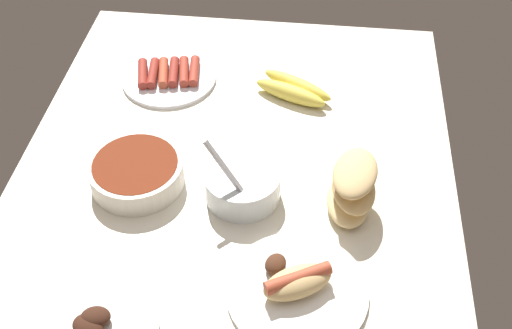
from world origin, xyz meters
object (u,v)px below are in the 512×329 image
(plate_sausages, at_px, (169,76))
(plate_grilled_meat, at_px, (100,326))
(banana_bunch, at_px, (294,89))
(bread_stack, at_px, (352,188))
(bowl_chili, at_px, (137,172))
(bowl_coleslaw, at_px, (242,183))
(plate_hotdog_assembled, at_px, (296,286))

(plate_sausages, xyz_separation_m, plate_grilled_meat, (0.67, 0.03, -0.00))
(banana_bunch, distance_m, bread_stack, 0.35)
(banana_bunch, height_order, plate_grilled_meat, banana_bunch)
(bowl_chili, bearing_deg, bowl_coleslaw, 86.80)
(bowl_coleslaw, bearing_deg, plate_hotdog_assembled, 29.72)
(banana_bunch, xyz_separation_m, plate_grilled_meat, (0.64, -0.27, -0.01))
(plate_hotdog_assembled, distance_m, banana_bunch, 0.53)
(banana_bunch, bearing_deg, plate_grilled_meat, -22.96)
(banana_bunch, bearing_deg, plate_sausages, -95.21)
(banana_bunch, xyz_separation_m, bowl_chili, (0.31, -0.29, 0.01))
(plate_hotdog_assembled, relative_size, banana_bunch, 1.30)
(bowl_coleslaw, bearing_deg, plate_sausages, -147.39)
(plate_sausages, distance_m, bread_stack, 0.56)
(banana_bunch, height_order, bowl_coleslaw, bowl_coleslaw)
(plate_grilled_meat, bearing_deg, bread_stack, 127.89)
(plate_sausages, bearing_deg, bowl_chili, 1.48)
(bread_stack, bearing_deg, plate_grilled_meat, -52.11)
(banana_bunch, xyz_separation_m, bread_stack, (0.33, 0.13, 0.04))
(plate_grilled_meat, bearing_deg, plate_sausages, -177.48)
(bowl_chili, relative_size, bowl_coleslaw, 1.19)
(plate_grilled_meat, relative_size, bowl_coleslaw, 1.18)
(bowl_chili, bearing_deg, plate_sausages, -178.52)
(plate_grilled_meat, relative_size, bread_stack, 1.25)
(banana_bunch, relative_size, bowl_chili, 1.01)
(plate_sausages, height_order, bowl_chili, bowl_chili)
(plate_hotdog_assembled, distance_m, bread_stack, 0.23)
(plate_hotdog_assembled, height_order, bowl_coleslaw, bowl_coleslaw)
(banana_bunch, relative_size, bread_stack, 1.28)
(plate_hotdog_assembled, height_order, bread_stack, bread_stack)
(banana_bunch, xyz_separation_m, plate_sausages, (-0.03, -0.30, -0.01))
(plate_hotdog_assembled, height_order, banana_bunch, plate_hotdog_assembled)
(plate_hotdog_assembled, bearing_deg, plate_grilled_meat, -70.88)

